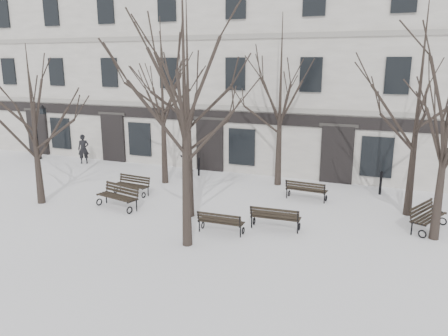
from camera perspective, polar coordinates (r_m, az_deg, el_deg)
The scene contains 19 objects.
ground at distance 16.60m, azimuth -1.73°, elevation -7.58°, with size 100.00×100.00×0.00m, color white.
building at distance 27.83m, azimuth 9.16°, elevation 12.50°, with size 40.40×10.20×11.40m.
tree_0 at distance 20.01m, azimuth -23.82°, elevation 7.38°, with size 4.73×4.73×6.76m.
tree_1 at distance 16.67m, azimuth -4.76°, elevation 10.64°, with size 5.76×5.76×8.23m.
tree_2 at distance 13.80m, azimuth -5.26°, elevation 11.99°, with size 6.30×6.30×9.00m.
tree_4 at distance 21.76m, azimuth -8.11°, elevation 11.07°, with size 5.68×5.68×8.12m.
tree_5 at distance 21.37m, azimuth 7.43°, elevation 11.29°, with size 5.78×5.78×8.26m.
tree_6 at distance 18.32m, azimuth 24.30°, elevation 10.06°, with size 5.87×5.87×8.38m.
bench_0 at distance 18.95m, azimuth -13.64°, elevation -3.52°, with size 2.07×1.14×0.99m.
bench_1 at distance 16.19m, azimuth 6.70°, elevation -6.37°, with size 1.85×0.75×0.91m.
bench_2 at distance 15.76m, azimuth -0.46°, elevation -7.01°, with size 1.68×0.66×0.84m.
bench_3 at distance 20.76m, azimuth -11.90°, elevation -2.10°, with size 1.78×0.80×0.87m.
bench_4 at distance 19.78m, azimuth 10.68°, elevation -2.78°, with size 1.84×0.78×0.91m.
bench_5 at distance 17.73m, azimuth 24.96°, elevation -5.69°, with size 1.43×2.01×0.97m.
lamp_post at distance 29.67m, azimuth -23.03°, elevation 4.82°, with size 1.08×0.40×3.45m.
bollard_a at distance 23.62m, azimuth -3.33°, elevation 0.27°, with size 0.13×0.13×1.01m.
bollard_b at distance 21.50m, azimuth 19.79°, elevation -1.75°, with size 0.14×0.14×1.12m.
pedestrian_a at distance 27.90m, azimuth -17.75°, elevation 0.58°, with size 0.65×0.43×1.78m, color black.
pedestrian_b at distance 24.82m, azimuth -4.87°, elevation -0.39°, with size 0.77×0.60×1.59m, color black.
Camera 1 is at (6.21, -14.17, 6.04)m, focal length 35.00 mm.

